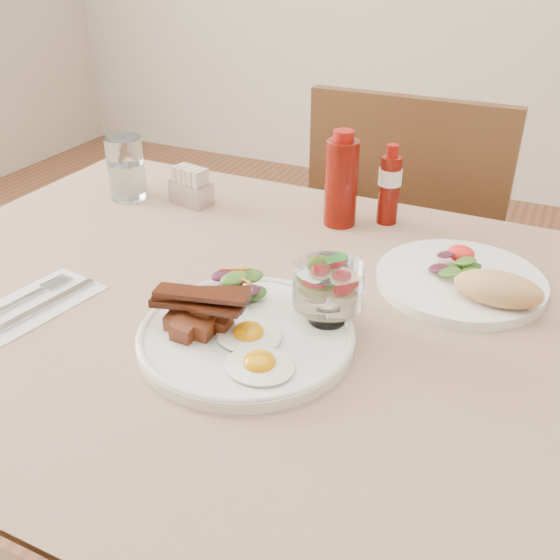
# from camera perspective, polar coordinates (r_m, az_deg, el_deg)

# --- Properties ---
(table) EXTENTS (1.33, 0.88, 0.75)m
(table) POSITION_cam_1_polar(r_m,az_deg,el_deg) (0.92, 1.61, -7.67)
(table) COLOR #53331A
(table) RESTS_ON ground
(chair_far) EXTENTS (0.42, 0.42, 0.93)m
(chair_far) POSITION_cam_1_polar(r_m,az_deg,el_deg) (1.53, 11.63, 2.11)
(chair_far) COLOR #53331A
(chair_far) RESTS_ON ground
(main_plate) EXTENTS (0.28, 0.28, 0.02)m
(main_plate) POSITION_cam_1_polar(r_m,az_deg,el_deg) (0.81, -3.11, -5.19)
(main_plate) COLOR white
(main_plate) RESTS_ON table
(fried_eggs) EXTENTS (0.14, 0.14, 0.02)m
(fried_eggs) POSITION_cam_1_polar(r_m,az_deg,el_deg) (0.76, -2.40, -6.30)
(fried_eggs) COLOR white
(fried_eggs) RESTS_ON main_plate
(bacon_potato_pile) EXTENTS (0.14, 0.08, 0.06)m
(bacon_potato_pile) POSITION_cam_1_polar(r_m,az_deg,el_deg) (0.79, -7.51, -2.91)
(bacon_potato_pile) COLOR maroon
(bacon_potato_pile) RESTS_ON main_plate
(side_salad) EXTENTS (0.08, 0.07, 0.04)m
(side_salad) POSITION_cam_1_polar(r_m,az_deg,el_deg) (0.86, -3.87, -0.65)
(side_salad) COLOR #214412
(side_salad) RESTS_ON main_plate
(fruit_cup) EXTENTS (0.09, 0.09, 0.09)m
(fruit_cup) POSITION_cam_1_polar(r_m,az_deg,el_deg) (0.80, 4.45, -0.52)
(fruit_cup) COLOR white
(fruit_cup) RESTS_ON main_plate
(second_plate) EXTENTS (0.25, 0.25, 0.06)m
(second_plate) POSITION_cam_1_polar(r_m,az_deg,el_deg) (0.95, 16.88, -0.08)
(second_plate) COLOR white
(second_plate) RESTS_ON table
(ketchup_bottle) EXTENTS (0.07, 0.07, 0.17)m
(ketchup_bottle) POSITION_cam_1_polar(r_m,az_deg,el_deg) (1.10, 5.63, 8.96)
(ketchup_bottle) COLOR #5C0B05
(ketchup_bottle) RESTS_ON table
(hot_sauce_bottle) EXTENTS (0.05, 0.05, 0.14)m
(hot_sauce_bottle) POSITION_cam_1_polar(r_m,az_deg,el_deg) (1.12, 9.97, 8.48)
(hot_sauce_bottle) COLOR #5C0B05
(hot_sauce_bottle) RESTS_ON table
(sugar_caddy) EXTENTS (0.09, 0.06, 0.07)m
(sugar_caddy) POSITION_cam_1_polar(r_m,az_deg,el_deg) (1.21, -8.15, 8.30)
(sugar_caddy) COLOR #B0B1B5
(sugar_caddy) RESTS_ON table
(water_glass) EXTENTS (0.07, 0.07, 0.12)m
(water_glass) POSITION_cam_1_polar(r_m,az_deg,el_deg) (1.26, -13.86, 9.61)
(water_glass) COLOR white
(water_glass) RESTS_ON table
(napkin_cutlery) EXTENTS (0.13, 0.20, 0.01)m
(napkin_cutlery) POSITION_cam_1_polar(r_m,az_deg,el_deg) (0.95, -21.63, -2.12)
(napkin_cutlery) COLOR silver
(napkin_cutlery) RESTS_ON table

